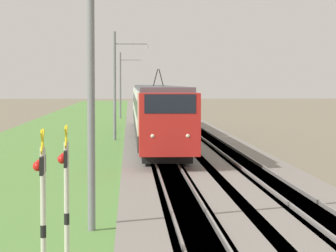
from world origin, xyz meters
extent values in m
cube|color=gray|center=(50.00, 0.00, 0.15)|extent=(240.00, 4.40, 0.30)
cube|color=gray|center=(50.00, -3.91, 0.15)|extent=(240.00, 4.40, 0.30)
cube|color=#4C4238|center=(50.00, 0.00, 0.15)|extent=(240.00, 1.57, 0.30)
cube|color=gray|center=(50.00, 0.53, 0.38)|extent=(240.00, 0.07, 0.15)
cube|color=gray|center=(50.00, -0.53, 0.38)|extent=(240.00, 0.07, 0.15)
cube|color=#4C4238|center=(50.00, -3.91, 0.15)|extent=(240.00, 1.57, 0.30)
cube|color=gray|center=(50.00, -3.38, 0.38)|extent=(240.00, 0.07, 0.15)
cube|color=gray|center=(50.00, -4.44, 0.38)|extent=(240.00, 0.07, 0.15)
cube|color=#5B8E42|center=(50.00, 6.77, 0.06)|extent=(240.00, 11.92, 0.12)
cube|color=red|center=(21.45, 0.00, 2.43)|extent=(1.92, 2.77, 2.86)
cube|color=black|center=(21.16, 0.00, 3.39)|extent=(1.39, 2.31, 0.86)
sphere|color=#F2EAC6|center=(20.53, 0.79, 1.95)|extent=(0.20, 0.20, 0.20)
sphere|color=#F2EAC6|center=(20.53, -0.79, 1.95)|extent=(0.20, 0.20, 0.20)
cube|color=#2D2D33|center=(32.18, 0.00, 1.40)|extent=(19.55, 2.88, 0.80)
cube|color=silver|center=(32.18, 0.00, 2.83)|extent=(19.55, 2.88, 2.06)
cube|color=black|center=(32.18, 0.00, 3.00)|extent=(17.98, 2.90, 0.87)
cube|color=#515156|center=(32.18, 0.00, 3.99)|extent=(19.55, 2.65, 0.25)
cube|color=black|center=(32.18, 0.00, 0.72)|extent=(18.57, 2.45, 0.55)
cylinder|color=black|center=(24.21, 0.53, 0.88)|extent=(0.86, 0.12, 0.86)
cylinder|color=black|center=(24.21, -0.53, 0.88)|extent=(0.86, 0.12, 0.86)
cube|color=#2D2D33|center=(53.29, 0.00, 1.40)|extent=(21.47, 2.88, 0.80)
cube|color=silver|center=(53.29, 0.00, 2.83)|extent=(21.47, 2.88, 2.06)
cube|color=black|center=(53.29, 0.00, 3.00)|extent=(19.75, 2.90, 0.87)
cube|color=#515156|center=(53.29, 0.00, 3.99)|extent=(21.47, 2.65, 0.25)
cube|color=black|center=(53.29, 0.00, 0.72)|extent=(20.40, 2.45, 0.55)
cylinder|color=black|center=(35.12, 0.17, 4.66)|extent=(0.06, 0.33, 1.08)
cylinder|color=black|center=(35.12, -0.17, 4.66)|extent=(0.06, 0.33, 1.08)
cube|color=black|center=(24.21, 0.00, 0.00)|extent=(0.10, 0.10, 0.00)
cylinder|color=beige|center=(0.84, 3.54, 1.53)|extent=(0.11, 0.11, 3.05)
cylinder|color=black|center=(0.84, 3.54, 1.37)|extent=(0.12, 0.12, 0.25)
cube|color=black|center=(0.84, 3.54, 2.70)|extent=(0.70, 0.06, 0.36)
sphere|color=red|center=(0.61, 3.61, 2.70)|extent=(0.20, 0.20, 0.20)
sphere|color=red|center=(1.06, 3.61, 2.70)|extent=(0.20, 0.20, 0.20)
cube|color=yellow|center=(0.84, 3.54, 3.17)|extent=(0.49, 0.03, 0.49)
cube|color=yellow|center=(0.84, 3.54, 3.17)|extent=(0.49, 0.03, 0.49)
cylinder|color=beige|center=(2.28, 3.19, 1.52)|extent=(0.11, 0.11, 3.05)
cylinder|color=black|center=(2.28, 3.19, 1.37)|extent=(0.12, 0.12, 0.25)
cube|color=black|center=(2.28, 3.19, 2.70)|extent=(0.70, 0.06, 0.36)
sphere|color=red|center=(2.06, 3.26, 2.70)|extent=(0.20, 0.20, 0.20)
sphere|color=red|center=(2.50, 3.26, 2.70)|extent=(0.20, 0.20, 0.20)
cube|color=yellow|center=(2.28, 3.19, 3.17)|extent=(0.49, 0.03, 0.49)
cube|color=yellow|center=(2.28, 3.19, 3.17)|extent=(0.49, 0.03, 0.49)
cylinder|color=slate|center=(7.60, 2.90, 4.08)|extent=(0.22, 0.22, 8.16)
cylinder|color=slate|center=(43.22, 2.90, 4.03)|extent=(0.22, 0.22, 8.06)
cylinder|color=slate|center=(43.22, 1.70, 7.16)|extent=(0.08, 2.40, 0.08)
cylinder|color=#B2ADA8|center=(43.22, 0.50, 6.96)|extent=(0.10, 0.10, 0.30)
cylinder|color=slate|center=(78.84, 2.90, 3.95)|extent=(0.22, 0.22, 7.91)
cylinder|color=slate|center=(78.84, 1.70, 7.01)|extent=(0.08, 2.40, 0.08)
cylinder|color=#B2ADA8|center=(78.84, 0.50, 6.81)|extent=(0.10, 0.10, 0.30)
camera|label=1|loc=(-14.94, 1.81, 4.33)|focal=85.00mm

